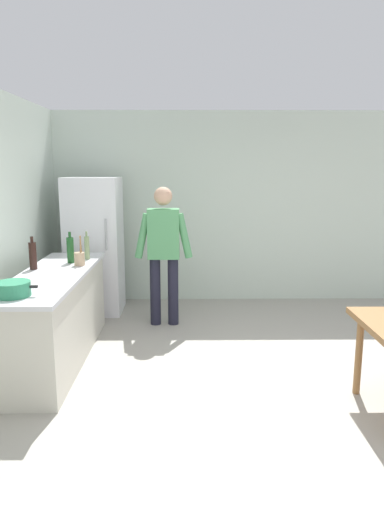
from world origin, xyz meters
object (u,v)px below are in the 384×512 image
bottle_vinegar_tall (87,247)px  cooking_pot (13,289)px  bottle_wine_dark (33,255)px  person (164,247)px  utensil_jar (80,258)px  bottle_wine_green (70,250)px  refrigerator (95,246)px

bottle_vinegar_tall → cooking_pot: bearing=-100.5°
cooking_pot → bottle_wine_dark: bearing=99.3°
person → bottle_vinegar_tall: size_ratio=5.31×
cooking_pot → utensil_jar: size_ratio=1.25×
person → cooking_pot: bearing=-121.2°
cooking_pot → utensil_jar: bearing=77.2°
cooking_pot → bottle_vinegar_tall: 1.53m
bottle_vinegar_tall → bottle_wine_dark: bearing=-130.8°
bottle_vinegar_tall → utensil_jar: bearing=-91.9°
person → utensil_jar: bearing=-141.5°
utensil_jar → bottle_wine_green: 0.20m
person → bottle_wine_green: 1.13m
refrigerator → person: size_ratio=1.06×
utensil_jar → bottle_wine_dark: size_ratio=0.94×
utensil_jar → bottle_wine_dark: 0.47m
refrigerator → person: bearing=-30.2°
bottle_wine_green → person: bearing=28.6°
refrigerator → utensil_jar: bearing=-85.8°
cooking_pot → bottle_vinegar_tall: (0.28, 1.51, 0.08)m
utensil_jar → bottle_wine_dark: bottle_wine_dark is taller
bottle_wine_dark → bottle_vinegar_tall: bottle_wine_dark is taller
person → bottle_wine_green: person is taller
refrigerator → person: 1.10m
cooking_pot → bottle_vinegar_tall: bottle_vinegar_tall is taller
person → utensil_jar: 1.10m
utensil_jar → bottle_wine_green: (-0.13, 0.14, 0.07)m
bottle_wine_dark → cooking_pot: bearing=-80.7°
refrigerator → bottle_vinegar_tall: (0.10, -0.91, 0.14)m
cooking_pot → bottle_vinegar_tall: size_ratio=1.25×
refrigerator → utensil_jar: size_ratio=5.62×
person → bottle_wine_green: bearing=-151.4°
person → utensil_jar: size_ratio=5.31×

